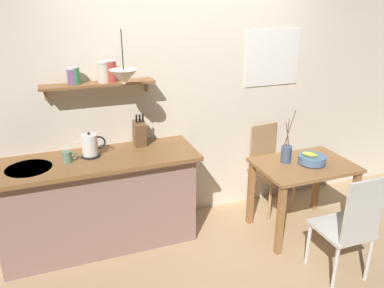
% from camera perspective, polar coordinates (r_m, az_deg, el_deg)
% --- Properties ---
extents(ground_plane, '(14.00, 14.00, 0.00)m').
position_cam_1_polar(ground_plane, '(3.93, 2.72, -14.10)').
color(ground_plane, tan).
extents(back_wall, '(6.80, 0.11, 2.70)m').
position_cam_1_polar(back_wall, '(3.99, 2.10, 7.90)').
color(back_wall, silver).
rests_on(back_wall, ground_plane).
extents(kitchen_counter, '(1.83, 0.63, 0.92)m').
position_cam_1_polar(kitchen_counter, '(3.74, -13.59, -8.34)').
color(kitchen_counter, gray).
rests_on(kitchen_counter, ground_plane).
extents(wall_shelf, '(1.00, 0.20, 0.32)m').
position_cam_1_polar(wall_shelf, '(3.52, -13.88, 9.62)').
color(wall_shelf, brown).
extents(dining_table, '(0.93, 0.66, 0.74)m').
position_cam_1_polar(dining_table, '(3.95, 16.15, -4.56)').
color(dining_table, '#9E6B3D').
rests_on(dining_table, ground_plane).
extents(dining_chair_near, '(0.40, 0.42, 0.98)m').
position_cam_1_polar(dining_chair_near, '(3.44, 22.44, -11.02)').
color(dining_chair_near, silver).
rests_on(dining_chair_near, ground_plane).
extents(dining_chair_far, '(0.44, 0.47, 0.95)m').
position_cam_1_polar(dining_chair_far, '(4.37, 11.23, -2.97)').
color(dining_chair_far, tan).
rests_on(dining_chair_far, ground_plane).
extents(fruit_bowl, '(0.26, 0.26, 0.12)m').
position_cam_1_polar(fruit_bowl, '(3.90, 17.35, -2.13)').
color(fruit_bowl, '#51759E').
rests_on(fruit_bowl, dining_table).
extents(twig_vase, '(0.11, 0.10, 0.53)m').
position_cam_1_polar(twig_vase, '(3.85, 13.80, -1.38)').
color(twig_vase, '#475675').
rests_on(twig_vase, dining_table).
extents(electric_kettle, '(0.25, 0.16, 0.23)m').
position_cam_1_polar(electric_kettle, '(3.53, -14.87, -0.24)').
color(electric_kettle, black).
rests_on(electric_kettle, kitchen_counter).
extents(knife_block, '(0.11, 0.18, 0.33)m').
position_cam_1_polar(knife_block, '(3.68, -7.80, 1.64)').
color(knife_block, brown).
rests_on(knife_block, kitchen_counter).
extents(coffee_mug_by_sink, '(0.12, 0.08, 0.10)m').
position_cam_1_polar(coffee_mug_by_sink, '(3.48, -17.97, -1.81)').
color(coffee_mug_by_sink, slate).
rests_on(coffee_mug_by_sink, kitchen_counter).
extents(pendant_lamp, '(0.24, 0.24, 0.44)m').
position_cam_1_polar(pendant_lamp, '(3.22, -10.07, 9.78)').
color(pendant_lamp, black).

